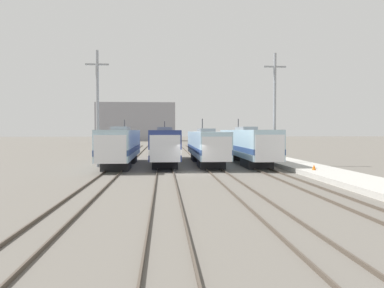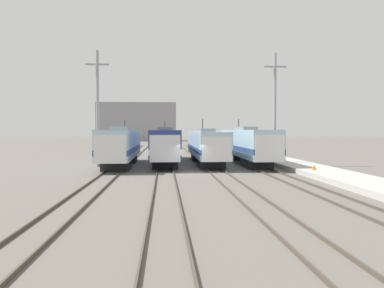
{
  "view_description": "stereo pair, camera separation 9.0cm",
  "coord_description": "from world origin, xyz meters",
  "px_view_note": "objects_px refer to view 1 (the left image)",
  "views": [
    {
      "loc": [
        -2.43,
        -32.71,
        3.75
      ],
      "look_at": [
        0.14,
        1.17,
        2.52
      ],
      "focal_mm": 35.0,
      "sensor_mm": 36.0,
      "label": 1
    },
    {
      "loc": [
        -2.34,
        -32.72,
        3.75
      ],
      "look_at": [
        0.14,
        1.17,
        2.52
      ],
      "focal_mm": 35.0,
      "sensor_mm": 36.0,
      "label": 2
    }
  ],
  "objects_px": {
    "locomotive_center_left": "(165,145)",
    "traffic_cone": "(314,167)",
    "catenary_tower_left": "(97,107)",
    "locomotive_far_right": "(247,145)",
    "locomotive_center_right": "(206,146)",
    "locomotive_far_left": "(121,146)",
    "catenary_tower_right": "(275,107)"
  },
  "relations": [
    {
      "from": "locomotive_center_left",
      "to": "catenary_tower_right",
      "type": "relative_size",
      "value": 1.67
    },
    {
      "from": "locomotive_far_right",
      "to": "catenary_tower_right",
      "type": "height_order",
      "value": "catenary_tower_right"
    },
    {
      "from": "catenary_tower_right",
      "to": "locomotive_center_left",
      "type": "bearing_deg",
      "value": 163.33
    },
    {
      "from": "traffic_cone",
      "to": "locomotive_far_right",
      "type": "bearing_deg",
      "value": 106.72
    },
    {
      "from": "locomotive_far_left",
      "to": "traffic_cone",
      "type": "distance_m",
      "value": 19.38
    },
    {
      "from": "locomotive_center_left",
      "to": "catenary_tower_left",
      "type": "relative_size",
      "value": 1.67
    },
    {
      "from": "locomotive_far_left",
      "to": "locomotive_center_left",
      "type": "relative_size",
      "value": 0.82
    },
    {
      "from": "locomotive_center_left",
      "to": "traffic_cone",
      "type": "relative_size",
      "value": 42.25
    },
    {
      "from": "locomotive_center_left",
      "to": "catenary_tower_right",
      "type": "xyz_separation_m",
      "value": [
        11.62,
        -3.48,
        4.06
      ]
    },
    {
      "from": "traffic_cone",
      "to": "locomotive_far_left",
      "type": "bearing_deg",
      "value": 152.71
    },
    {
      "from": "catenary_tower_right",
      "to": "locomotive_far_left",
      "type": "bearing_deg",
      "value": 177.98
    },
    {
      "from": "locomotive_center_right",
      "to": "locomotive_far_right",
      "type": "height_order",
      "value": "locomotive_far_right"
    },
    {
      "from": "locomotive_far_left",
      "to": "locomotive_far_right",
      "type": "height_order",
      "value": "locomotive_far_right"
    },
    {
      "from": "locomotive_far_left",
      "to": "locomotive_center_right",
      "type": "xyz_separation_m",
      "value": [
        9.24,
        1.77,
        -0.09
      ]
    },
    {
      "from": "locomotive_far_left",
      "to": "catenary_tower_right",
      "type": "relative_size",
      "value": 1.37
    },
    {
      "from": "locomotive_center_left",
      "to": "catenary_tower_right",
      "type": "height_order",
      "value": "catenary_tower_right"
    },
    {
      "from": "locomotive_center_left",
      "to": "traffic_cone",
      "type": "bearing_deg",
      "value": -43.14
    },
    {
      "from": "locomotive_far_left",
      "to": "locomotive_far_right",
      "type": "bearing_deg",
      "value": 8.89
    },
    {
      "from": "locomotive_center_right",
      "to": "catenary_tower_left",
      "type": "bearing_deg",
      "value": -168.44
    },
    {
      "from": "locomotive_far_left",
      "to": "locomotive_far_right",
      "type": "xyz_separation_m",
      "value": [
        13.86,
        2.17,
        0.01
      ]
    },
    {
      "from": "locomotive_center_right",
      "to": "catenary_tower_right",
      "type": "xyz_separation_m",
      "value": [
        7.0,
        -2.35,
        4.14
      ]
    },
    {
      "from": "locomotive_center_left",
      "to": "catenary_tower_left",
      "type": "distance_m",
      "value": 8.69
    },
    {
      "from": "locomotive_far_left",
      "to": "locomotive_center_left",
      "type": "distance_m",
      "value": 5.46
    },
    {
      "from": "locomotive_far_right",
      "to": "locomotive_center_right",
      "type": "bearing_deg",
      "value": -175.15
    },
    {
      "from": "locomotive_center_right",
      "to": "catenary_tower_left",
      "type": "xyz_separation_m",
      "value": [
        -11.48,
        -2.35,
        4.14
      ]
    },
    {
      "from": "catenary_tower_left",
      "to": "locomotive_center_left",
      "type": "bearing_deg",
      "value": 26.89
    },
    {
      "from": "locomotive_center_left",
      "to": "locomotive_far_right",
      "type": "height_order",
      "value": "locomotive_far_right"
    },
    {
      "from": "locomotive_center_left",
      "to": "traffic_cone",
      "type": "distance_m",
      "value": 17.27
    },
    {
      "from": "locomotive_center_right",
      "to": "catenary_tower_right",
      "type": "bearing_deg",
      "value": -18.56
    },
    {
      "from": "locomotive_center_right",
      "to": "traffic_cone",
      "type": "xyz_separation_m",
      "value": [
        7.93,
        -10.64,
        -1.4
      ]
    },
    {
      "from": "locomotive_far_left",
      "to": "traffic_cone",
      "type": "relative_size",
      "value": 34.49
    },
    {
      "from": "locomotive_far_left",
      "to": "locomotive_far_right",
      "type": "relative_size",
      "value": 0.83
    }
  ]
}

